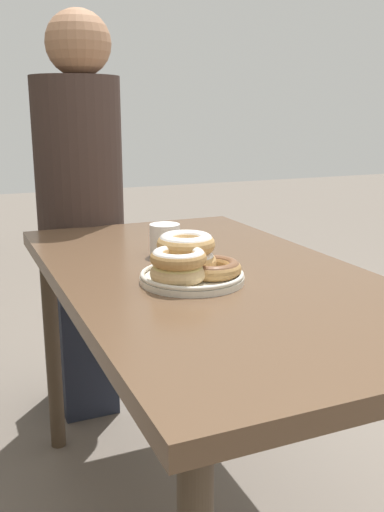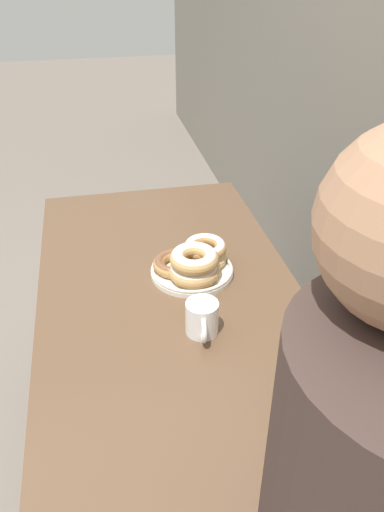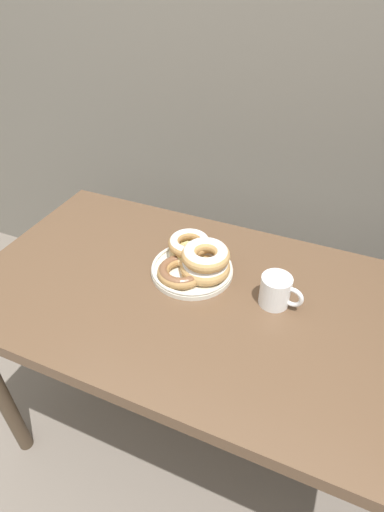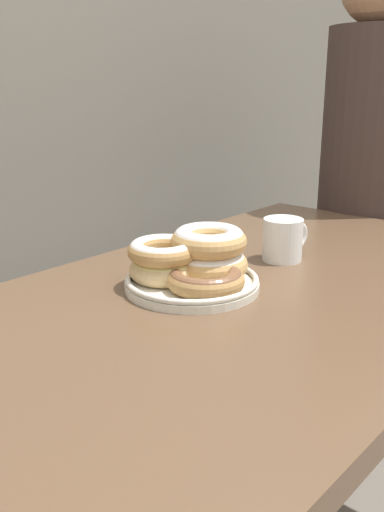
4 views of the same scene
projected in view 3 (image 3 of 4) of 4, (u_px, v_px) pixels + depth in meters
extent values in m
cube|color=slate|center=(295.00, 17.00, 1.28)|extent=(8.00, 0.05, 2.60)
cube|color=brown|center=(203.00, 300.00, 1.09)|extent=(1.30, 0.71, 0.04)
cylinder|color=#473828|center=(100.00, 279.00, 1.71)|extent=(0.05, 0.05, 0.70)
cylinder|color=silver|center=(192.00, 270.00, 1.14)|extent=(0.23, 0.23, 0.01)
torus|color=silver|center=(192.00, 267.00, 1.14)|extent=(0.23, 0.23, 0.01)
torus|color=tan|center=(205.00, 267.00, 1.11)|extent=(0.20, 0.20, 0.04)
torus|color=white|center=(205.00, 265.00, 1.11)|extent=(0.18, 0.18, 0.03)
torus|color=#D6B27A|center=(190.00, 253.00, 1.17)|extent=(0.13, 0.13, 0.04)
torus|color=#E0D17F|center=(190.00, 251.00, 1.16)|extent=(0.13, 0.13, 0.03)
torus|color=#B2844C|center=(181.00, 272.00, 1.10)|extent=(0.18, 0.18, 0.03)
torus|color=brown|center=(181.00, 270.00, 1.10)|extent=(0.17, 0.17, 0.03)
torus|color=tan|center=(206.00, 255.00, 1.09)|extent=(0.15, 0.15, 0.04)
torus|color=white|center=(206.00, 253.00, 1.08)|extent=(0.14, 0.14, 0.03)
torus|color=#B2844C|center=(189.00, 243.00, 1.15)|extent=(0.13, 0.13, 0.03)
torus|color=white|center=(189.00, 242.00, 1.14)|extent=(0.12, 0.12, 0.03)
cylinder|color=white|center=(275.00, 291.00, 1.03)|extent=(0.08, 0.08, 0.09)
cylinder|color=#382114|center=(277.00, 280.00, 1.00)|extent=(0.07, 0.07, 0.00)
torus|color=white|center=(292.00, 297.00, 1.01)|extent=(0.06, 0.02, 0.06)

